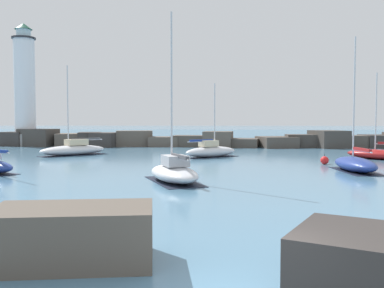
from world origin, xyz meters
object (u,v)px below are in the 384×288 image
object	(u,v)px
lighthouse	(25,92)
sailboat_moored_4	(380,154)
sailboat_moored_0	(74,149)
sailboat_moored_2	(174,172)
sailboat_moored_5	(211,151)
sailboat_moored_1	(355,164)
mooring_buoy_orange_near	(325,160)

from	to	relation	value
lighthouse	sailboat_moored_4	world-z (taller)	lighthouse
sailboat_moored_0	sailboat_moored_2	bearing A→B (deg)	-56.06
sailboat_moored_5	sailboat_moored_1	bearing A→B (deg)	-46.76
mooring_buoy_orange_near	sailboat_moored_2	bearing A→B (deg)	-136.29
sailboat_moored_1	mooring_buoy_orange_near	size ratio (longest dim) A/B	11.08
sailboat_moored_2	sailboat_moored_4	distance (m)	24.43
sailboat_moored_0	mooring_buoy_orange_near	size ratio (longest dim) A/B	10.70
lighthouse	sailboat_moored_2	bearing A→B (deg)	-53.98
sailboat_moored_1	sailboat_moored_2	xyz separation A→B (m)	(-12.80, -6.26, 0.05)
lighthouse	sailboat_moored_2	xyz separation A→B (m)	(26.05, -35.83, -7.43)
lighthouse	sailboat_moored_5	distance (m)	33.99
sailboat_moored_2	sailboat_moored_5	distance (m)	17.99
sailboat_moored_2	sailboat_moored_4	world-z (taller)	sailboat_moored_2
sailboat_moored_5	mooring_buoy_orange_near	distance (m)	11.93
lighthouse	sailboat_moored_5	world-z (taller)	lighthouse
sailboat_moored_2	mooring_buoy_orange_near	size ratio (longest dim) A/B	11.58
lighthouse	sailboat_moored_0	world-z (taller)	lighthouse
sailboat_moored_2	mooring_buoy_orange_near	xyz separation A→B (m)	(11.77, 11.26, -0.27)
sailboat_moored_1	sailboat_moored_4	bearing A→B (deg)	61.38
sailboat_moored_5	sailboat_moored_2	bearing A→B (deg)	-95.95
sailboat_moored_0	sailboat_moored_5	distance (m)	14.97
sailboat_moored_1	mooring_buoy_orange_near	bearing A→B (deg)	101.58
lighthouse	sailboat_moored_4	distance (m)	49.01
sailboat_moored_2	sailboat_moored_1	bearing A→B (deg)	26.08
sailboat_moored_4	mooring_buoy_orange_near	size ratio (longest dim) A/B	9.31
sailboat_moored_0	sailboat_moored_1	xyz separation A→B (m)	(25.83, -13.10, -0.07)
sailboat_moored_0	sailboat_moored_1	bearing A→B (deg)	-26.90
sailboat_moored_1	sailboat_moored_5	size ratio (longest dim) A/B	1.32
sailboat_moored_1	lighthouse	bearing A→B (deg)	142.72
sailboat_moored_1	sailboat_moored_4	size ratio (longest dim) A/B	1.19
lighthouse	sailboat_moored_2	world-z (taller)	lighthouse
sailboat_moored_0	mooring_buoy_orange_near	distance (m)	26.10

